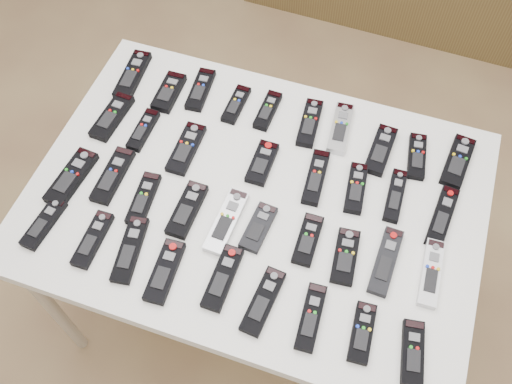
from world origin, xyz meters
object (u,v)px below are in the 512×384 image
(remote_30, at_px, (130,249))
(remote_32, at_px, (223,278))
(remote_20, at_px, (144,199))
(remote_26, at_px, (386,261))
(table, at_px, (256,206))
(remote_36, at_px, (413,353))
(remote_15, at_px, (356,188))
(remote_23, at_px, (258,227))
(remote_2, at_px, (201,90))
(remote_34, at_px, (311,317))
(remote_12, at_px, (186,148))
(remote_10, at_px, (112,117))
(remote_11, at_px, (143,130))
(remote_3, at_px, (236,104))
(remote_19, at_px, (113,175))
(remote_6, at_px, (340,128))
(remote_24, at_px, (308,240))
(remote_17, at_px, (442,217))
(remote_5, at_px, (310,123))
(remote_4, at_px, (268,111))
(remote_9, at_px, (458,161))
(remote_35, at_px, (362,333))
(remote_27, at_px, (431,273))
(remote_13, at_px, (262,163))
(remote_21, at_px, (187,210))
(remote_18, at_px, (72,177))
(remote_31, at_px, (165,271))
(remote_14, at_px, (316,177))
(remote_33, at_px, (263,301))
(remote_8, at_px, (417,156))
(remote_28, at_px, (44,223))
(remote_16, at_px, (395,196))
(remote_29, at_px, (93,239))
(remote_25, at_px, (345,257))
(remote_0, at_px, (133,75))
(remote_22, at_px, (226,221))

(remote_30, relative_size, remote_32, 1.07)
(remote_20, height_order, remote_26, same)
(table, height_order, remote_36, remote_36)
(remote_15, relative_size, remote_26, 0.82)
(remote_23, bearing_deg, remote_2, 133.92)
(remote_34, bearing_deg, remote_12, 139.11)
(remote_10, height_order, remote_30, remote_10)
(remote_11, distance_m, remote_20, 0.24)
(remote_3, distance_m, remote_19, 0.43)
(remote_6, bearing_deg, remote_24, -92.94)
(remote_23, distance_m, remote_36, 0.50)
(remote_10, relative_size, remote_30, 0.93)
(remote_10, bearing_deg, remote_17, 2.37)
(remote_5, bearing_deg, remote_30, -125.27)
(table, xyz_separation_m, remote_4, (-0.06, 0.29, 0.07))
(remote_9, xyz_separation_m, remote_35, (-0.14, -0.58, 0.00))
(table, xyz_separation_m, remote_27, (0.50, -0.08, 0.07))
(remote_23, height_order, remote_30, same)
(remote_13, xyz_separation_m, remote_19, (-0.39, -0.18, -0.00))
(table, bearing_deg, remote_21, -145.76)
(remote_11, relative_size, remote_18, 0.79)
(remote_26, bearing_deg, remote_24, -176.08)
(remote_31, distance_m, remote_36, 0.64)
(remote_14, height_order, remote_21, same)
(remote_2, bearing_deg, remote_24, -45.10)
(remote_9, distance_m, remote_17, 0.20)
(remote_9, bearing_deg, remote_24, -124.89)
(remote_2, relative_size, remote_23, 1.14)
(remote_23, bearing_deg, remote_33, -63.31)
(remote_8, bearing_deg, remote_13, -165.52)
(remote_8, bearing_deg, remote_2, 169.65)
(remote_8, relative_size, remote_33, 0.86)
(remote_28, bearing_deg, remote_33, 3.54)
(remote_3, height_order, remote_6, remote_6)
(remote_6, height_order, remote_24, remote_6)
(remote_16, bearing_deg, remote_29, -153.33)
(remote_4, relative_size, remote_35, 0.97)
(remote_2, xyz_separation_m, remote_28, (-0.22, -0.58, 0.00))
(remote_19, bearing_deg, remote_8, 22.47)
(remote_15, height_order, remote_25, remote_15)
(remote_25, bearing_deg, remote_15, 90.93)
(remote_8, xyz_separation_m, remote_15, (-0.14, -0.16, 0.00))
(remote_30, bearing_deg, remote_0, 106.09)
(remote_22, bearing_deg, remote_2, 122.54)
(remote_9, distance_m, remote_12, 0.79)
(remote_13, relative_size, remote_36, 0.93)
(remote_15, xyz_separation_m, remote_30, (-0.51, -0.38, -0.00))
(remote_12, xyz_separation_m, remote_22, (0.20, -0.19, 0.00))
(remote_13, bearing_deg, remote_25, -35.07)
(remote_30, distance_m, remote_32, 0.26)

